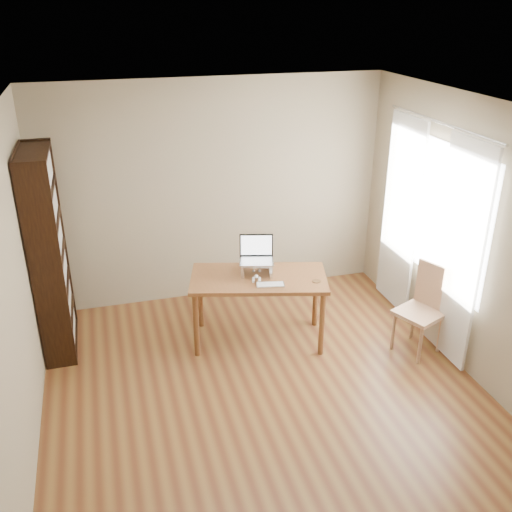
% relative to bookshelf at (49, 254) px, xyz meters
% --- Properties ---
extents(room, '(4.04, 4.54, 2.64)m').
position_rel_bookshelf_xyz_m(room, '(1.86, -1.54, 0.25)').
color(room, '#5A2E17').
rests_on(room, ground).
extents(bookshelf, '(0.30, 0.90, 2.10)m').
position_rel_bookshelf_xyz_m(bookshelf, '(0.00, 0.00, 0.00)').
color(bookshelf, black).
rests_on(bookshelf, ground).
extents(curtains, '(0.03, 1.90, 2.25)m').
position_rel_bookshelf_xyz_m(curtains, '(3.75, -0.75, 0.12)').
color(curtains, white).
rests_on(curtains, ground).
extents(desk, '(1.52, 1.03, 0.75)m').
position_rel_bookshelf_xyz_m(desk, '(2.02, -0.48, -0.40)').
color(desk, brown).
rests_on(desk, ground).
extents(laptop_stand, '(0.32, 0.25, 0.13)m').
position_rel_bookshelf_xyz_m(laptop_stand, '(2.02, -0.40, -0.22)').
color(laptop_stand, silver).
rests_on(laptop_stand, desk).
extents(laptop, '(0.40, 0.37, 0.25)m').
position_rel_bookshelf_xyz_m(laptop, '(2.02, -0.34, -0.11)').
color(laptop, silver).
rests_on(laptop, laptop_stand).
extents(keyboard, '(0.30, 0.17, 0.02)m').
position_rel_bookshelf_xyz_m(keyboard, '(2.08, -0.70, -0.29)').
color(keyboard, silver).
rests_on(keyboard, desk).
extents(coaster, '(0.09, 0.09, 0.01)m').
position_rel_bookshelf_xyz_m(coaster, '(2.56, -0.74, -0.30)').
color(coaster, brown).
rests_on(coaster, desk).
extents(cat, '(0.23, 0.47, 0.14)m').
position_rel_bookshelf_xyz_m(cat, '(2.02, -0.37, -0.24)').
color(cat, '#4A433A').
rests_on(cat, desk).
extents(chair, '(0.55, 0.54, 0.93)m').
position_rel_bookshelf_xyz_m(chair, '(3.61, -1.14, -0.55)').
color(chair, tan).
rests_on(chair, ground).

